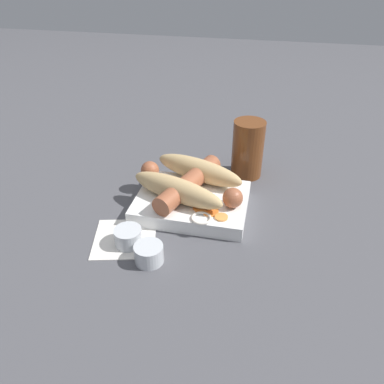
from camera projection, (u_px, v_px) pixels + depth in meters
The scene contains 9 objects.
ground_plane at pixel (192, 208), 0.70m from camera, with size 3.00×3.00×0.00m, color #4C4C51.
food_tray at pixel (192, 203), 0.69m from camera, with size 0.20×0.15×0.03m.
bread_roll at pixel (189, 179), 0.69m from camera, with size 0.21×0.18×0.04m.
sausage at pixel (189, 183), 0.69m from camera, with size 0.20×0.18×0.04m.
pickled_veggies at pixel (206, 212), 0.64m from camera, with size 0.07×0.07×0.00m.
napkin at pixel (125, 238), 0.62m from camera, with size 0.12×0.12×0.00m.
condiment_cup_near at pixel (128, 238), 0.61m from camera, with size 0.05×0.05×0.03m.
condiment_cup_far at pixel (149, 254), 0.57m from camera, with size 0.05×0.05×0.03m.
drink_glass at pixel (248, 149), 0.77m from camera, with size 0.06×0.06×0.12m.
Camera 1 is at (0.12, -0.55, 0.41)m, focal length 35.00 mm.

